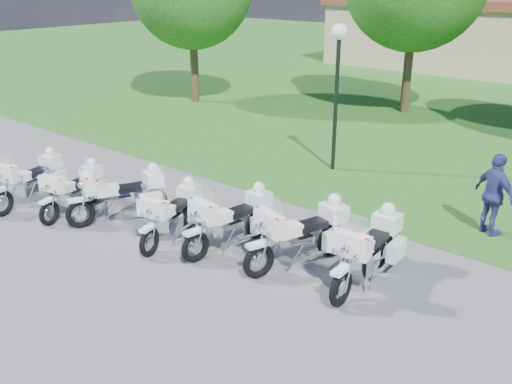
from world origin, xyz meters
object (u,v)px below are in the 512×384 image
Objects in this scene: motorcycle_2 at (123,193)px; lamp_post at (338,62)px; motorcycle_6 at (368,249)px; bystander_c at (494,195)px; motorcycle_0 at (31,178)px; motorcycle_4 at (233,219)px; motorcycle_5 at (303,232)px; motorcycle_1 at (74,188)px; motorcycle_3 at (173,212)px.

motorcycle_2 is 0.53× the size of lamp_post.
motorcycle_6 is 3.80m from bystander_c.
motorcycle_2 is at bearing 62.55° from bystander_c.
motorcycle_6 is (8.56, 1.92, 0.04)m from motorcycle_0.
motorcycle_5 is at bearing -159.93° from motorcycle_4.
motorcycle_3 reaches higher than motorcycle_1.
motorcycle_5 is (2.87, 0.84, 0.07)m from motorcycle_3.
motorcycle_4 is 6.42m from lamp_post.
motorcycle_5 reaches higher than motorcycle_0.
motorcycle_3 is 1.16× the size of bystander_c.
motorcycle_6 reaches higher than motorcycle_3.
motorcycle_1 is at bearing 60.19° from bystander_c.
lamp_post reaches higher than motorcycle_5.
motorcycle_6 is 0.59× the size of lamp_post.
motorcycle_2 is 3.00m from motorcycle_4.
motorcycle_6 is at bearing -153.23° from motorcycle_5.
motorcycle_2 reaches higher than motorcycle_1.
bystander_c is at bearing -153.34° from motorcycle_3.
motorcycle_4 is at bearing 7.18° from motorcycle_6.
motorcycle_6 is at bearing -161.28° from motorcycle_4.
motorcycle_3 is 6.80m from lamp_post.
motorcycle_3 is at bearing 10.64° from motorcycle_6.
motorcycle_6 is 7.12m from lamp_post.
motorcycle_6 reaches higher than motorcycle_2.
bystander_c reaches higher than motorcycle_4.
motorcycle_6 is (4.23, 1.06, 0.07)m from motorcycle_3.
motorcycle_5 reaches higher than motorcycle_4.
bystander_c reaches higher than motorcycle_1.
motorcycle_1 is at bearing 42.80° from motorcycle_2.
motorcycle_0 is at bearing 41.19° from motorcycle_2.
motorcycle_3 is 0.92× the size of motorcycle_4.
motorcycle_3 is 1.40m from motorcycle_4.
motorcycle_1 is at bearing 30.69° from motorcycle_5.
lamp_post reaches higher than motorcycle_2.
motorcycle_3 is at bearing -90.87° from lamp_post.
bystander_c is at bearing -17.07° from lamp_post.
motorcycle_5 is (1.57, 0.33, 0.03)m from motorcycle_4.
motorcycle_4 is at bearing -78.24° from lamp_post.
motorcycle_5 is 1.28× the size of bystander_c.
motorcycle_5 is at bearing 5.61° from motorcycle_6.
motorcycle_2 is at bearing 29.18° from motorcycle_5.
motorcycle_0 is at bearing -121.79° from lamp_post.
lamp_post is (-1.20, 5.78, 2.52)m from motorcycle_4.
lamp_post reaches higher than motorcycle_4.
motorcycle_1 is 1.41m from motorcycle_2.
motorcycle_6 is at bearing 101.88° from bystander_c.
motorcycle_4 is at bearing -143.96° from motorcycle_2.
motorcycle_4 reaches higher than motorcycle_0.
motorcycle_3 is (4.34, 0.86, -0.03)m from motorcycle_0.
motorcycle_1 is at bearing 21.43° from motorcycle_4.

